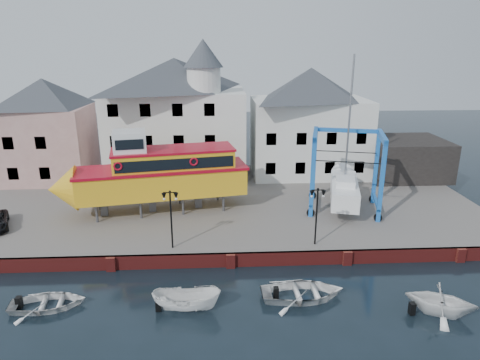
{
  "coord_description": "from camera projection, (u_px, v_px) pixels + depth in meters",
  "views": [
    {
      "loc": [
        -0.72,
        -25.92,
        14.5
      ],
      "look_at": [
        1.0,
        7.0,
        4.0
      ],
      "focal_mm": 32.0,
      "sensor_mm": 36.0,
      "label": 1
    }
  ],
  "objects": [
    {
      "name": "building_pink",
      "position": [
        48.0,
        130.0,
        43.46
      ],
      "size": [
        8.0,
        7.0,
        10.3
      ],
      "color": "tan",
      "rests_on": "hardstanding"
    },
    {
      "name": "lamp_post_right",
      "position": [
        317.0,
        202.0,
        29.27
      ],
      "size": [
        1.12,
        0.32,
        4.2
      ],
      "color": "black",
      "rests_on": "hardstanding"
    },
    {
      "name": "quay_wall",
      "position": [
        231.0,
        260.0,
        29.04
      ],
      "size": [
        44.0,
        0.47,
        1.0
      ],
      "color": "maroon",
      "rests_on": "ground"
    },
    {
      "name": "building_white_right",
      "position": [
        309.0,
        122.0,
        45.62
      ],
      "size": [
        12.0,
        8.0,
        11.2
      ],
      "color": "white",
      "rests_on": "hardstanding"
    },
    {
      "name": "tour_boat",
      "position": [
        151.0,
        174.0,
        35.24
      ],
      "size": [
        16.35,
        6.63,
        6.94
      ],
      "rotation": [
        0.0,
        0.0,
        0.18
      ],
      "color": "#59595E",
      "rests_on": "hardstanding"
    },
    {
      "name": "motorboat_c",
      "position": [
        439.0,
        314.0,
        24.08
      ],
      "size": [
        4.78,
        4.53,
        1.98
      ],
      "primitive_type": "imported",
      "rotation": [
        0.0,
        0.0,
        1.13
      ],
      "color": "white",
      "rests_on": "ground"
    },
    {
      "name": "hardstanding",
      "position": [
        227.0,
        203.0,
        39.41
      ],
      "size": [
        44.0,
        22.0,
        1.0
      ],
      "primitive_type": "cube",
      "color": "#665E58",
      "rests_on": "ground"
    },
    {
      "name": "motorboat_a",
      "position": [
        187.0,
        310.0,
        24.42
      ],
      "size": [
        4.03,
        1.76,
        1.52
      ],
      "primitive_type": "imported",
      "rotation": [
        0.0,
        0.0,
        1.5
      ],
      "color": "white",
      "rests_on": "ground"
    },
    {
      "name": "ground",
      "position": [
        231.0,
        267.0,
        29.1
      ],
      "size": [
        140.0,
        140.0,
        0.0
      ],
      "primitive_type": "plane",
      "color": "black",
      "rests_on": "ground"
    },
    {
      "name": "shed_dark",
      "position": [
        404.0,
        158.0,
        45.31
      ],
      "size": [
        8.0,
        7.0,
        4.0
      ],
      "primitive_type": "cube",
      "color": "black",
      "rests_on": "hardstanding"
    },
    {
      "name": "lamp_post_left",
      "position": [
        170.0,
        205.0,
        28.77
      ],
      "size": [
        1.12,
        0.32,
        4.2
      ],
      "color": "black",
      "rests_on": "hardstanding"
    },
    {
      "name": "motorboat_d",
      "position": [
        48.0,
        308.0,
        24.64
      ],
      "size": [
        4.53,
        3.5,
        0.87
      ],
      "primitive_type": "imported",
      "rotation": [
        0.0,
        0.0,
        1.7
      ],
      "color": "white",
      "rests_on": "ground"
    },
    {
      "name": "travel_lift",
      "position": [
        344.0,
        183.0,
        36.72
      ],
      "size": [
        6.91,
        8.73,
        12.78
      ],
      "rotation": [
        0.0,
        0.0,
        -0.25
      ],
      "color": "#1876B6",
      "rests_on": "hardstanding"
    },
    {
      "name": "building_white_main",
      "position": [
        178.0,
        117.0,
        44.13
      ],
      "size": [
        14.0,
        8.3,
        14.0
      ],
      "color": "white",
      "rests_on": "hardstanding"
    },
    {
      "name": "motorboat_b",
      "position": [
        302.0,
        298.0,
        25.6
      ],
      "size": [
        5.09,
        3.72,
        1.03
      ],
      "primitive_type": "imported",
      "rotation": [
        0.0,
        0.0,
        1.61
      ],
      "color": "white",
      "rests_on": "ground"
    }
  ]
}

